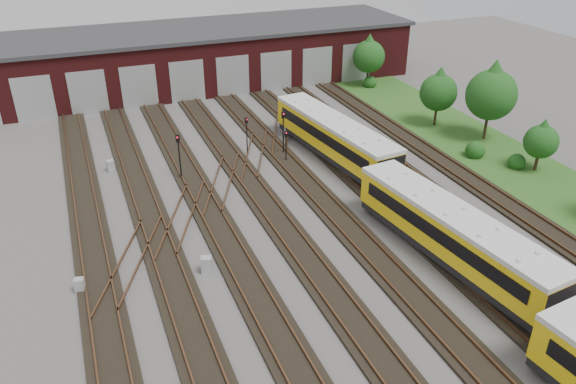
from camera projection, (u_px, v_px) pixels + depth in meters
name	position (u px, v px, depth m)	size (l,w,h in m)	color
ground	(354.00, 275.00, 32.87)	(120.00, 120.00, 0.00)	#4E4B48
track_network	(347.00, 269.00, 33.25)	(30.40, 70.00, 0.33)	black
maintenance_shed	(192.00, 57.00, 64.05)	(51.00, 12.50, 6.35)	#4A1213
grass_verge	(499.00, 158.00, 47.27)	(8.00, 55.00, 0.05)	#21501A
metro_train	(453.00, 234.00, 33.24)	(4.46, 47.24, 3.11)	black
signal_mast_0	(179.00, 152.00, 42.58)	(0.33, 0.32, 3.78)	black
signal_mast_1	(247.00, 131.00, 47.13)	(0.28, 0.27, 3.26)	black
signal_mast_2	(286.00, 142.00, 45.79)	(0.26, 0.24, 2.76)	black
signal_mast_3	(283.00, 127.00, 46.88)	(0.29, 0.27, 3.84)	black
relay_cabinet_0	(80.00, 285.00, 31.29)	(0.53, 0.44, 0.89)	#9FA1A4
relay_cabinet_1	(111.00, 166.00, 44.90)	(0.55, 0.46, 0.92)	#9FA1A4
relay_cabinet_2	(207.00, 265.00, 32.88)	(0.63, 0.52, 1.04)	#9FA1A4
relay_cabinet_3	(286.00, 130.00, 51.66)	(0.53, 0.44, 0.88)	#9FA1A4
relay_cabinet_4	(321.00, 131.00, 51.41)	(0.58, 0.48, 0.96)	#9FA1A4
tree_0	(369.00, 53.00, 63.05)	(3.62, 3.62, 5.99)	#332417
tree_1	(439.00, 88.00, 52.19)	(3.47, 3.47, 5.75)	#332417
tree_2	(492.00, 89.00, 48.70)	(4.42, 4.42, 7.32)	#332417
tree_3	(542.00, 138.00, 43.85)	(2.67, 2.67, 4.43)	#332417
bush_0	(517.00, 160.00, 45.32)	(1.40, 1.40, 1.40)	#154513
bush_1	(476.00, 148.00, 47.15)	(1.64, 1.64, 1.64)	#154513
bush_2	(370.00, 80.00, 64.17)	(1.52, 1.52, 1.52)	#154513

